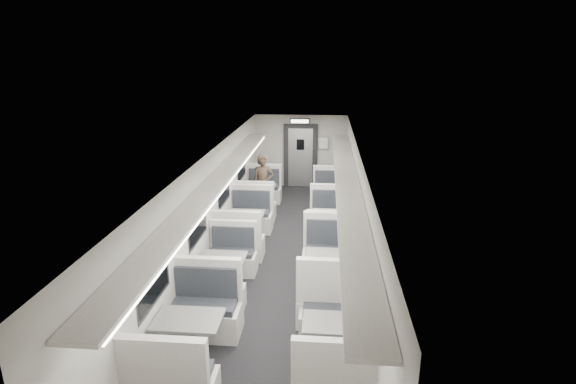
% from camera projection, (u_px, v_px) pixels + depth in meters
% --- Properties ---
extents(room, '(3.24, 12.24, 2.64)m').
position_uv_depth(room, '(283.00, 212.00, 9.14)').
color(room, black).
rests_on(room, ground).
extents(booth_left_a, '(1.03, 2.10, 1.12)m').
position_uv_depth(booth_left_a, '(260.00, 197.00, 12.78)').
color(booth_left_a, '#B3B1A8').
rests_on(booth_left_a, room).
extents(booth_left_b, '(1.06, 2.15, 1.15)m').
position_uv_depth(booth_left_b, '(245.00, 228.00, 10.53)').
color(booth_left_b, '#B3B1A8').
rests_on(booth_left_b, room).
extents(booth_left_c, '(0.98, 1.98, 1.06)m').
position_uv_depth(booth_left_c, '(225.00, 273.00, 8.43)').
color(booth_left_c, '#B3B1A8').
rests_on(booth_left_c, room).
extents(booth_left_d, '(1.12, 2.27, 1.22)m').
position_uv_depth(booth_left_d, '(190.00, 342.00, 6.30)').
color(booth_left_d, '#B3B1A8').
rests_on(booth_left_d, room).
extents(booth_right_a, '(1.04, 2.12, 1.13)m').
position_uv_depth(booth_right_a, '(331.00, 200.00, 12.50)').
color(booth_right_a, '#B3B1A8').
rests_on(booth_right_a, room).
extents(booth_right_b, '(1.07, 2.16, 1.16)m').
position_uv_depth(booth_right_b, '(331.00, 227.00, 10.53)').
color(booth_right_b, '#B3B1A8').
rests_on(booth_right_b, room).
extents(booth_right_c, '(1.15, 2.34, 1.25)m').
position_uv_depth(booth_right_c, '(332.00, 275.00, 8.20)').
color(booth_right_c, '#B3B1A8').
rests_on(booth_right_c, room).
extents(booth_right_d, '(1.02, 2.08, 1.11)m').
position_uv_depth(booth_right_d, '(332.00, 344.00, 6.33)').
color(booth_right_d, '#B3B1A8').
rests_on(booth_right_d, room).
extents(passenger, '(0.63, 0.45, 1.63)m').
position_uv_depth(passenger, '(263.00, 184.00, 12.51)').
color(passenger, black).
rests_on(passenger, room).
extents(window_a, '(0.02, 1.18, 0.84)m').
position_uv_depth(window_a, '(242.00, 164.00, 12.46)').
color(window_a, black).
rests_on(window_a, room).
extents(window_b, '(0.02, 1.18, 0.84)m').
position_uv_depth(window_b, '(224.00, 187.00, 10.36)').
color(window_b, black).
rests_on(window_b, room).
extents(window_c, '(0.02, 1.18, 0.84)m').
position_uv_depth(window_c, '(198.00, 220.00, 8.27)').
color(window_c, black).
rests_on(window_c, room).
extents(window_d, '(0.02, 1.18, 0.84)m').
position_uv_depth(window_d, '(153.00, 277.00, 6.17)').
color(window_d, black).
rests_on(window_d, room).
extents(luggage_rack_left, '(0.46, 10.40, 0.09)m').
position_uv_depth(luggage_rack_left, '(218.00, 181.00, 8.75)').
color(luggage_rack_left, '#B3B1A8').
rests_on(luggage_rack_left, room).
extents(luggage_rack_right, '(0.46, 10.40, 0.09)m').
position_uv_depth(luggage_rack_right, '(346.00, 184.00, 8.54)').
color(luggage_rack_right, '#B3B1A8').
rests_on(luggage_rack_right, room).
extents(vestibule_door, '(1.10, 0.13, 2.10)m').
position_uv_depth(vestibule_door, '(300.00, 156.00, 14.84)').
color(vestibule_door, black).
rests_on(vestibule_door, room).
extents(exit_sign, '(0.62, 0.12, 0.16)m').
position_uv_depth(exit_sign, '(300.00, 121.00, 14.01)').
color(exit_sign, black).
rests_on(exit_sign, room).
extents(wall_notice, '(0.32, 0.02, 0.40)m').
position_uv_depth(wall_notice, '(323.00, 143.00, 14.63)').
color(wall_notice, silver).
rests_on(wall_notice, room).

